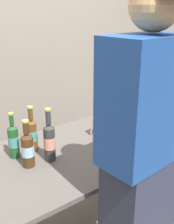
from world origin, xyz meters
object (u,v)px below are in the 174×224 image
at_px(beer_bottle_brown, 14,140).
at_px(person_figure, 141,171).
at_px(laptop, 115,127).
at_px(beer_bottle_green, 49,141).
at_px(beer_bottle_dark, 32,134).
at_px(beer_bottle_amber, 28,149).

xyz_separation_m(beer_bottle_brown, person_figure, (0.33, -0.77, 0.04)).
bearing_deg(person_figure, beer_bottle_brown, 113.48).
distance_m(laptop, beer_bottle_green, 0.61).
height_order(laptop, beer_bottle_green, beer_bottle_green).
distance_m(laptop, person_figure, 0.78).
xyz_separation_m(beer_bottle_dark, beer_bottle_brown, (-0.13, -0.01, -0.00)).
xyz_separation_m(beer_bottle_dark, beer_bottle_amber, (-0.11, -0.16, -0.00)).
relative_size(beer_bottle_dark, beer_bottle_amber, 1.05).
relative_size(beer_bottle_green, beer_bottle_brown, 1.13).
distance_m(laptop, beer_bottle_brown, 0.78).
bearing_deg(laptop, beer_bottle_brown, 171.15).
relative_size(laptop, beer_bottle_amber, 1.23).
bearing_deg(beer_bottle_dark, person_figure, -75.62).
xyz_separation_m(beer_bottle_green, person_figure, (0.17, -0.60, 0.02)).
bearing_deg(beer_bottle_brown, laptop, -8.85).
relative_size(laptop, beer_bottle_dark, 1.17).
height_order(beer_bottle_dark, beer_bottle_brown, beer_bottle_dark).
height_order(laptop, person_figure, person_figure).
height_order(laptop, beer_bottle_amber, beer_bottle_amber).
height_order(beer_bottle_brown, person_figure, person_figure).
xyz_separation_m(beer_bottle_amber, beer_bottle_brown, (-0.02, 0.15, 0.00)).
bearing_deg(beer_bottle_brown, beer_bottle_dark, 4.11).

